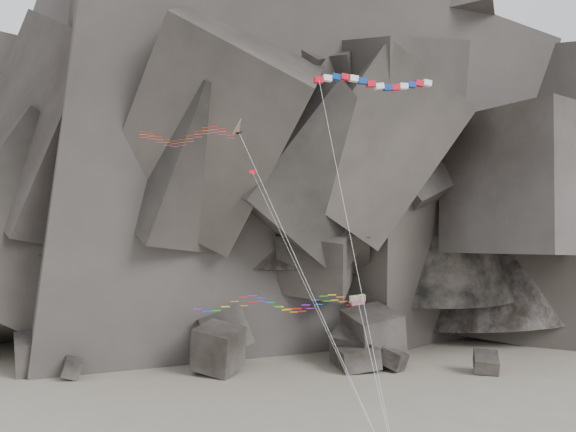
{
  "coord_description": "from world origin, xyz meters",
  "views": [
    {
      "loc": [
        -2.79,
        -45.83,
        19.42
      ],
      "look_at": [
        0.18,
        6.0,
        21.07
      ],
      "focal_mm": 35.0,
      "sensor_mm": 36.0,
      "label": 1
    }
  ],
  "objects": [
    {
      "name": "delta_kite",
      "position": [
        -8.85,
        1.18,
        27.63
      ],
      "size": [
        20.42,
        8.42,
        27.62
      ],
      "rotation": [
        0.0,
        0.0,
        -0.25
      ],
      "color": "red",
      "rests_on": "ground"
    },
    {
      "name": "parafoil_kite",
      "position": [
        -1.38,
        1.01,
        13.67
      ],
      "size": [
        15.65,
        8.64,
        12.83
      ],
      "rotation": [
        0.0,
        0.0,
        0.21
      ],
      "color": "#D8F70D",
      "rests_on": "ground"
    },
    {
      "name": "pennant_kite",
      "position": [
        -0.57,
        2.22,
        19.24
      ],
      "size": [
        10.81,
        11.92,
        23.75
      ],
      "rotation": [
        0.0,
        0.0,
        0.37
      ],
      "color": "red",
      "rests_on": "ground"
    },
    {
      "name": "banner_kite",
      "position": [
        7.12,
        0.32,
        31.94
      ],
      "size": [
        10.4,
        8.36,
        31.22
      ],
      "rotation": [
        0.0,
        0.0,
        0.17
      ],
      "color": "red",
      "rests_on": "ground"
    },
    {
      "name": "headland",
      "position": [
        0.0,
        70.0,
        42.0
      ],
      "size": [
        110.0,
        70.0,
        84.0
      ],
      "primitive_type": null,
      "color": "#4A423C",
      "rests_on": "ground"
    },
    {
      "name": "boulder_field",
      "position": [
        0.38,
        35.97,
        2.65
      ],
      "size": [
        67.94,
        15.88,
        9.35
      ],
      "color": "#47423F",
      "rests_on": "ground"
    }
  ]
}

